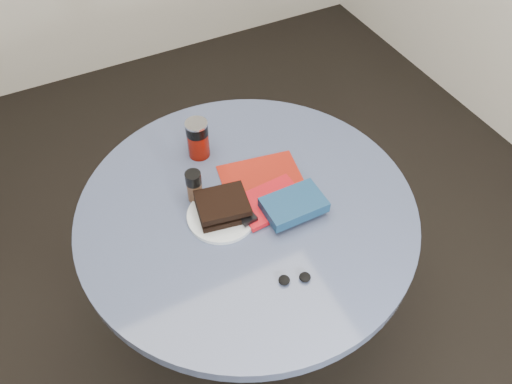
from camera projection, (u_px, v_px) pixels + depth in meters
name	position (u px, v px, depth m)	size (l,w,h in m)	color
ground	(249.00, 324.00, 2.03)	(4.00, 4.00, 0.00)	black
table	(248.00, 239.00, 1.58)	(1.00, 1.00, 0.75)	black
plate	(222.00, 215.00, 1.43)	(0.20, 0.20, 0.01)	white
sandwich	(223.00, 206.00, 1.41)	(0.16, 0.14, 0.05)	black
soda_can	(198.00, 139.00, 1.56)	(0.09, 0.09, 0.13)	#721005
pepper_grinder	(194.00, 186.00, 1.44)	(0.06, 0.06, 0.11)	#503422
magazine	(262.00, 179.00, 1.53)	(0.24, 0.18, 0.00)	maroon
red_book	(270.00, 202.00, 1.46)	(0.20, 0.13, 0.02)	#AC0D15
novel	(294.00, 205.00, 1.42)	(0.17, 0.11, 0.03)	navy
mp3_player	(244.00, 213.00, 1.41)	(0.05, 0.08, 0.01)	black
headphones	(295.00, 279.00, 1.29)	(0.09, 0.06, 0.02)	black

